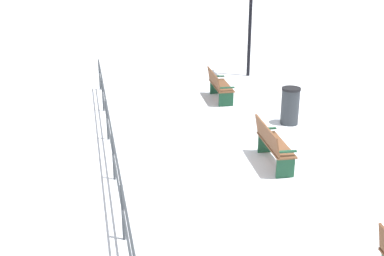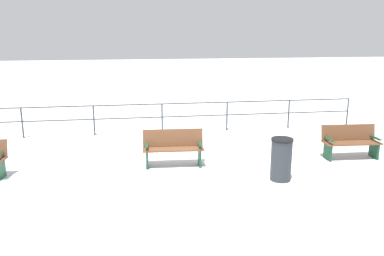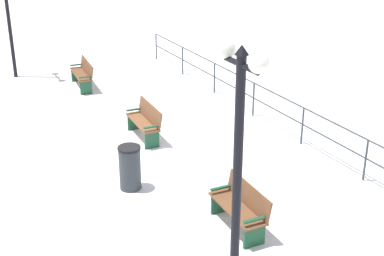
% 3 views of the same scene
% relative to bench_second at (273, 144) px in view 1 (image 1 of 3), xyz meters
% --- Properties ---
extents(ground_plane, '(80.00, 80.00, 0.00)m').
position_rel_bench_second_xyz_m(ground_plane, '(0.23, -0.00, -0.49)').
color(ground_plane, white).
rests_on(ground_plane, ground).
extents(bench_second, '(0.58, 1.57, 0.93)m').
position_rel_bench_second_xyz_m(bench_second, '(0.00, 0.00, 0.00)').
color(bench_second, brown).
rests_on(bench_second, ground).
extents(bench_third, '(0.62, 1.55, 0.90)m').
position_rel_bench_second_xyz_m(bench_third, '(0.11, 4.85, -0.03)').
color(bench_third, brown).
rests_on(bench_third, ground).
extents(waterfront_railing, '(0.05, 13.62, 1.02)m').
position_rel_bench_second_xyz_m(waterfront_railing, '(-3.43, -0.00, 0.20)').
color(waterfront_railing, '#383D42').
rests_on(waterfront_railing, ground).
extents(trash_bin, '(0.50, 0.50, 1.00)m').
position_rel_bench_second_xyz_m(trash_bin, '(1.40, 2.36, 0.01)').
color(trash_bin, '#2D3338').
rests_on(trash_bin, ground).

